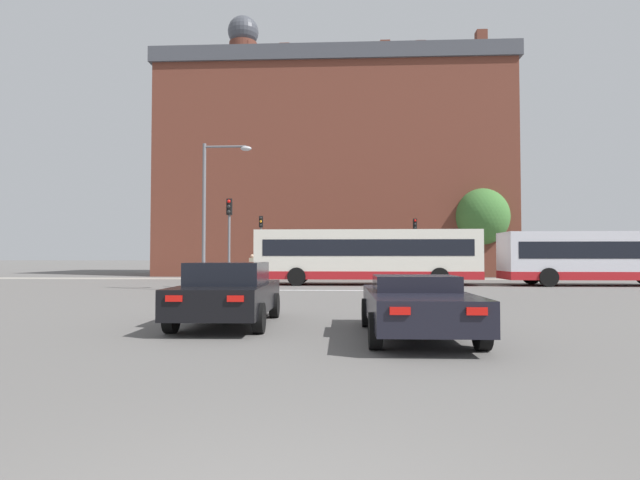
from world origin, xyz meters
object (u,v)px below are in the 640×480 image
(pedestrian_walking_east, at_px, (383,265))
(pedestrian_walking_west, at_px, (390,263))
(traffic_light_far_left, at_px, (261,237))
(street_lamp_junction, at_px, (213,200))
(bus_crossing_lead, at_px, (366,256))
(bus_crossing_trailing, at_px, (598,257))
(car_roadster_right, at_px, (416,304))
(car_saloon_left, at_px, (229,293))
(traffic_light_far_right, at_px, (415,239))
(pedestrian_waiting, at_px, (252,264))
(traffic_light_near_left, at_px, (229,229))

(pedestrian_walking_east, height_order, pedestrian_walking_west, pedestrian_walking_west)
(traffic_light_far_left, xyz_separation_m, street_lamp_junction, (-0.22, -12.06, 1.24))
(bus_crossing_lead, height_order, bus_crossing_trailing, bus_crossing_lead)
(bus_crossing_lead, bearing_deg, pedestrian_walking_west, 165.51)
(bus_crossing_lead, bearing_deg, car_roadster_right, 0.50)
(bus_crossing_lead, bearing_deg, car_saloon_left, -13.41)
(car_roadster_right, bearing_deg, traffic_light_far_right, 81.63)
(car_saloon_left, relative_size, bus_crossing_trailing, 0.43)
(bus_crossing_trailing, relative_size, pedestrian_waiting, 5.85)
(pedestrian_waiting, bearing_deg, street_lamp_junction, 102.48)
(car_saloon_left, height_order, traffic_light_far_right, traffic_light_far_right)
(bus_crossing_trailing, bearing_deg, traffic_light_far_right, -128.20)
(car_roadster_right, relative_size, pedestrian_walking_west, 2.49)
(car_roadster_right, height_order, pedestrian_waiting, pedestrian_waiting)
(bus_crossing_lead, bearing_deg, pedestrian_walking_east, 168.50)
(bus_crossing_lead, height_order, traffic_light_far_left, traffic_light_far_left)
(street_lamp_junction, bearing_deg, traffic_light_far_right, 48.57)
(car_roadster_right, xyz_separation_m, pedestrian_waiting, (-7.99, 25.30, 0.39))
(traffic_light_far_left, bearing_deg, bus_crossing_trailing, -18.59)
(bus_crossing_lead, relative_size, street_lamp_junction, 1.83)
(car_roadster_right, height_order, pedestrian_walking_east, pedestrian_walking_east)
(pedestrian_walking_east, relative_size, pedestrian_walking_west, 0.93)
(car_saloon_left, bearing_deg, traffic_light_far_left, 96.50)
(bus_crossing_trailing, bearing_deg, car_roadster_right, -34.84)
(car_roadster_right, relative_size, pedestrian_waiting, 2.61)
(car_saloon_left, relative_size, traffic_light_far_left, 1.00)
(street_lamp_junction, bearing_deg, pedestrian_walking_west, 55.63)
(bus_crossing_trailing, height_order, pedestrian_walking_east, bus_crossing_trailing)
(car_saloon_left, distance_m, traffic_light_far_right, 24.80)
(pedestrian_waiting, bearing_deg, bus_crossing_lead, 148.18)
(car_saloon_left, relative_size, car_roadster_right, 0.96)
(pedestrian_walking_west, bearing_deg, street_lamp_junction, -43.07)
(bus_crossing_lead, height_order, pedestrian_walking_west, bus_crossing_lead)
(pedestrian_waiting, relative_size, pedestrian_walking_west, 0.95)
(bus_crossing_lead, bearing_deg, bus_crossing_trailing, 88.72)
(traffic_light_far_left, xyz_separation_m, pedestrian_walking_west, (9.17, 1.66, -1.88))
(traffic_light_near_left, relative_size, pedestrian_walking_west, 2.40)
(traffic_light_far_left, distance_m, pedestrian_walking_west, 9.50)
(car_saloon_left, relative_size, bus_crossing_lead, 0.35)
(traffic_light_far_left, distance_m, traffic_light_far_right, 10.80)
(car_roadster_right, distance_m, street_lamp_junction, 15.05)
(traffic_light_near_left, height_order, pedestrian_waiting, traffic_light_near_left)
(bus_crossing_trailing, bearing_deg, pedestrian_waiting, -109.66)
(street_lamp_junction, bearing_deg, bus_crossing_trailing, 15.15)
(traffic_light_far_right, relative_size, street_lamp_junction, 0.62)
(traffic_light_near_left, height_order, street_lamp_junction, street_lamp_junction)
(bus_crossing_lead, relative_size, pedestrian_waiting, 7.08)
(traffic_light_near_left, bearing_deg, car_roadster_right, -63.40)
(traffic_light_far_right, bearing_deg, bus_crossing_trailing, -38.20)
(bus_crossing_trailing, distance_m, traffic_light_far_left, 20.90)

